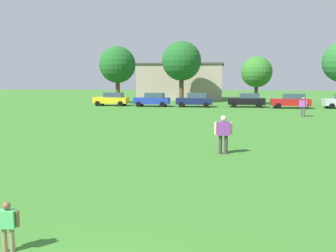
% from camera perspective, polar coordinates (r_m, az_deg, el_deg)
% --- Properties ---
extents(ground_plane, '(160.00, 160.00, 0.00)m').
position_cam_1_polar(ground_plane, '(33.98, 4.16, 1.81)').
color(ground_plane, '#387528').
extents(child_kite_flyer, '(0.46, 0.22, 0.98)m').
position_cam_1_polar(child_kite_flyer, '(7.66, -24.03, -13.72)').
color(child_kite_flyer, '#8C7259').
rests_on(child_kite_flyer, ground).
extents(adult_bystander, '(0.80, 0.40, 1.70)m').
position_cam_1_polar(adult_bystander, '(16.01, 8.74, -0.81)').
color(adult_bystander, '#3F3833').
rests_on(adult_bystander, ground).
extents(bystander_near_trees, '(0.62, 0.64, 1.73)m').
position_cam_1_polar(bystander_near_trees, '(34.11, 20.58, 3.12)').
color(bystander_near_trees, '#4C4C51').
rests_on(bystander_near_trees, ground).
extents(parked_car_yellow_0, '(4.30, 2.02, 1.68)m').
position_cam_1_polar(parked_car_yellow_0, '(46.01, -8.88, 4.25)').
color(parked_car_yellow_0, yellow).
rests_on(parked_car_yellow_0, ground).
extents(parked_car_blue_1, '(4.30, 2.02, 1.68)m').
position_cam_1_polar(parked_car_blue_1, '(44.26, -2.46, 4.21)').
color(parked_car_blue_1, '#1E38AD').
rests_on(parked_car_blue_1, ground).
extents(parked_car_navy_2, '(4.30, 2.02, 1.68)m').
position_cam_1_polar(parked_car_navy_2, '(43.57, 4.29, 4.15)').
color(parked_car_navy_2, '#141E4C').
rests_on(parked_car_navy_2, ground).
extents(parked_car_black_3, '(4.30, 2.02, 1.68)m').
position_cam_1_polar(parked_car_black_3, '(44.13, 12.37, 4.04)').
color(parked_car_black_3, black).
rests_on(parked_car_black_3, ground).
extents(parked_car_red_4, '(4.30, 2.02, 1.68)m').
position_cam_1_polar(parked_car_red_4, '(43.85, 18.88, 3.80)').
color(parked_car_red_4, red).
rests_on(parked_car_red_4, ground).
extents(tree_far_left, '(5.03, 5.03, 7.83)m').
position_cam_1_polar(tree_far_left, '(51.02, -8.00, 9.54)').
color(tree_far_left, brown).
rests_on(tree_far_left, ground).
extents(tree_left, '(5.56, 5.56, 8.67)m').
position_cam_1_polar(tree_left, '(51.94, 2.16, 10.18)').
color(tree_left, brown).
rests_on(tree_left, ground).
extents(tree_center_left, '(4.04, 4.04, 6.30)m').
position_cam_1_polar(tree_center_left, '(49.12, 13.84, 8.28)').
color(tree_center_left, brown).
rests_on(tree_center_left, ground).
extents(house_left, '(14.07, 9.33, 5.90)m').
position_cam_1_polar(house_left, '(61.21, 2.13, 7.04)').
color(house_left, tan).
rests_on(house_left, ground).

